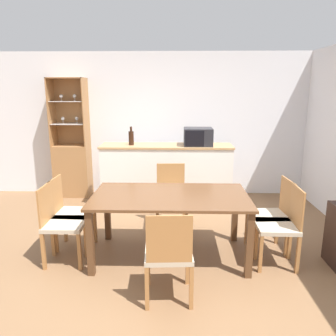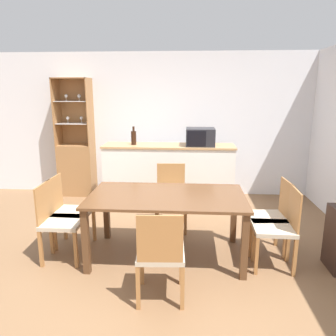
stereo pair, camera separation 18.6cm
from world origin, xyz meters
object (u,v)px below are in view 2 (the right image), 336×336
dining_chair_head_near (161,254)px  wine_bottle (134,137)px  dining_chair_side_right_near (278,227)px  dining_chair_side_left_far (69,212)px  display_cabinet (77,161)px  dining_chair_side_left_near (59,221)px  dining_chair_side_right_far (271,217)px  dining_table (167,203)px  microwave (200,137)px  dining_chair_head_far (171,196)px

dining_chair_head_near → wine_bottle: size_ratio=2.97×
dining_chair_side_right_near → dining_chair_side_left_far: same height
dining_chair_side_right_near → display_cabinet: bearing=52.8°
dining_chair_head_near → dining_chair_side_left_near: size_ratio=1.00×
dining_chair_side_right_far → dining_chair_head_near: (-1.20, -0.97, 0.00)m
dining_table → dining_chair_side_left_far: (-1.21, 0.15, -0.19)m
microwave → wine_bottle: size_ratio=1.52×
dining_chair_side_left_far → dining_chair_side_left_near: bearing=1.8°
dining_chair_side_right_near → microwave: 2.17m
dining_chair_side_left_far → dining_chair_side_right_near: bearing=84.8°
dining_table → dining_chair_head_far: bearing=90.2°
dining_chair_side_left_far → dining_chair_head_far: bearing=121.0°
dining_chair_side_right_near → wine_bottle: bearing=45.8°
display_cabinet → dining_table: display_cabinet is taller
dining_chair_head_near → microwave: bearing=77.7°
dining_table → wine_bottle: size_ratio=5.86×
dining_chair_side_left_far → dining_chair_side_left_near: same height
dining_table → wine_bottle: wine_bottle is taller
dining_chair_side_right_far → dining_chair_head_far: (-1.21, 0.67, 0.00)m
dining_chair_side_right_near → dining_chair_side_left_far: (-2.41, 0.30, 0.00)m
dining_chair_side_left_far → dining_chair_side_right_far: (2.41, 0.00, 0.00)m
dining_chair_side_right_near → wine_bottle: size_ratio=2.97×
dining_chair_head_far → microwave: bearing=-117.6°
dining_chair_side_right_far → wine_bottle: bearing=45.2°
display_cabinet → wine_bottle: bearing=-23.2°
microwave → wine_bottle: wine_bottle is taller
microwave → dining_chair_side_left_far: bearing=-135.3°
display_cabinet → dining_chair_head_far: bearing=-38.2°
dining_chair_side_left_near → dining_chair_side_left_far: bearing=179.3°
dining_chair_head_far → wine_bottle: bearing=-58.1°
dining_chair_side_right_near → dining_chair_side_left_near: (-2.41, 0.00, 0.00)m
display_cabinet → dining_chair_side_left_far: bearing=-73.7°
microwave → display_cabinet: bearing=167.4°
display_cabinet → microwave: (2.23, -0.50, 0.53)m
dining_table → dining_chair_side_left_near: size_ratio=1.97×
dining_chair_side_left_near → wine_bottle: 2.09m
dining_chair_side_right_near → dining_chair_head_near: same height
dining_chair_head_near → dining_chair_side_right_far: bearing=35.6°
dining_chair_head_far → display_cabinet: bearing=-41.7°
dining_chair_head_far → dining_chair_side_left_near: size_ratio=1.00×
dining_chair_head_near → dining_chair_side_right_near: bearing=25.9°
dining_chair_side_left_near → microwave: 2.59m
dining_chair_head_far → microwave: 1.24m
display_cabinet → microwave: 2.35m
dining_chair_head_far → wine_bottle: wine_bottle is taller
dining_chair_side_right_far → microwave: bearing=22.2°
dining_chair_side_right_near → wine_bottle: wine_bottle is taller
wine_bottle → dining_chair_side_left_near: bearing=-105.8°
dining_table → dining_chair_head_far: size_ratio=1.97×
dining_chair_side_left_far → dining_chair_head_near: 1.55m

